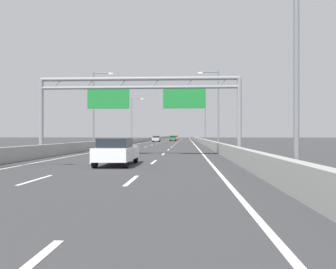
{
  "coord_description": "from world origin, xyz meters",
  "views": [
    {
      "loc": [
        3.82,
        -0.56,
        1.69
      ],
      "look_at": [
        -0.7,
        86.83,
        1.78
      ],
      "focal_mm": 38.14,
      "sensor_mm": 36.0,
      "label": 1
    }
  ],
  "objects_px": {
    "streetlamp_right_far": "(204,117)",
    "white_car": "(117,151)",
    "streetlamp_left_mid": "(95,105)",
    "streetlamp_right_mid": "(216,104)",
    "silver_car": "(156,139)",
    "black_car": "(173,138)",
    "orange_car": "(176,137)",
    "streetlamp_left_far": "(133,117)",
    "green_car": "(173,138)",
    "sign_gantry": "(141,96)",
    "streetlamp_right_near": "(290,30)"
  },
  "relations": [
    {
      "from": "streetlamp_right_near",
      "to": "streetlamp_left_mid",
      "type": "relative_size",
      "value": 1.0
    },
    {
      "from": "silver_car",
      "to": "white_car",
      "type": "xyz_separation_m",
      "value": [
        3.55,
        -67.56,
        0.03
      ]
    },
    {
      "from": "white_car",
      "to": "orange_car",
      "type": "bearing_deg",
      "value": 90.07
    },
    {
      "from": "streetlamp_right_mid",
      "to": "orange_car",
      "type": "xyz_separation_m",
      "value": [
        -7.64,
        90.47,
        -4.68
      ]
    },
    {
      "from": "sign_gantry",
      "to": "streetlamp_right_near",
      "type": "relative_size",
      "value": 1.72
    },
    {
      "from": "green_car",
      "to": "streetlamp_right_mid",
      "type": "bearing_deg",
      "value": -82.34
    },
    {
      "from": "streetlamp_right_mid",
      "to": "white_car",
      "type": "bearing_deg",
      "value": -107.25
    },
    {
      "from": "sign_gantry",
      "to": "green_car",
      "type": "bearing_deg",
      "value": 90.14
    },
    {
      "from": "streetlamp_left_mid",
      "to": "orange_car",
      "type": "relative_size",
      "value": 2.21
    },
    {
      "from": "streetlamp_left_far",
      "to": "green_car",
      "type": "xyz_separation_m",
      "value": [
        7.43,
        24.97,
        -4.65
      ]
    },
    {
      "from": "streetlamp_right_far",
      "to": "green_car",
      "type": "bearing_deg",
      "value": 106.73
    },
    {
      "from": "streetlamp_right_near",
      "to": "streetlamp_right_far",
      "type": "bearing_deg",
      "value": 90.0
    },
    {
      "from": "streetlamp_left_mid",
      "to": "orange_car",
      "type": "xyz_separation_m",
      "value": [
        7.29,
        90.47,
        -4.68
      ]
    },
    {
      "from": "white_car",
      "to": "green_car",
      "type": "distance_m",
      "value": 79.96
    },
    {
      "from": "streetlamp_right_mid",
      "to": "streetlamp_right_far",
      "type": "relative_size",
      "value": 1.0
    },
    {
      "from": "sign_gantry",
      "to": "streetlamp_right_far",
      "type": "bearing_deg",
      "value": 80.95
    },
    {
      "from": "streetlamp_right_far",
      "to": "white_car",
      "type": "xyz_separation_m",
      "value": [
        -7.5,
        -54.99,
        -4.62
      ]
    },
    {
      "from": "silver_car",
      "to": "black_car",
      "type": "xyz_separation_m",
      "value": [
        3.51,
        18.56,
        -0.04
      ]
    },
    {
      "from": "streetlamp_right_far",
      "to": "white_car",
      "type": "height_order",
      "value": "streetlamp_right_far"
    },
    {
      "from": "streetlamp_right_far",
      "to": "white_car",
      "type": "relative_size",
      "value": 2.05
    },
    {
      "from": "streetlamp_left_mid",
      "to": "white_car",
      "type": "distance_m",
      "value": 25.68
    },
    {
      "from": "streetlamp_right_near",
      "to": "streetlamp_right_mid",
      "type": "xyz_separation_m",
      "value": [
        0.0,
        30.85,
        0.0
      ]
    },
    {
      "from": "streetlamp_right_far",
      "to": "black_car",
      "type": "xyz_separation_m",
      "value": [
        -7.54,
        31.12,
        -4.68
      ]
    },
    {
      "from": "sign_gantry",
      "to": "black_car",
      "type": "distance_m",
      "value": 77.27
    },
    {
      "from": "black_car",
      "to": "silver_car",
      "type": "bearing_deg",
      "value": -100.71
    },
    {
      "from": "black_car",
      "to": "green_car",
      "type": "relative_size",
      "value": 1.06
    },
    {
      "from": "streetlamp_right_near",
      "to": "black_car",
      "type": "relative_size",
      "value": 2.1
    },
    {
      "from": "silver_car",
      "to": "green_car",
      "type": "xyz_separation_m",
      "value": [
        3.54,
        12.4,
        -0.01
      ]
    },
    {
      "from": "green_car",
      "to": "silver_car",
      "type": "bearing_deg",
      "value": -105.95
    },
    {
      "from": "green_car",
      "to": "streetlamp_left_mid",
      "type": "bearing_deg",
      "value": -97.58
    },
    {
      "from": "silver_car",
      "to": "white_car",
      "type": "height_order",
      "value": "white_car"
    },
    {
      "from": "streetlamp_left_mid",
      "to": "streetlamp_right_mid",
      "type": "relative_size",
      "value": 1.0
    },
    {
      "from": "silver_car",
      "to": "white_car",
      "type": "bearing_deg",
      "value": -86.99
    },
    {
      "from": "streetlamp_right_mid",
      "to": "orange_car",
      "type": "bearing_deg",
      "value": 94.83
    },
    {
      "from": "sign_gantry",
      "to": "orange_car",
      "type": "bearing_deg",
      "value": 90.17
    },
    {
      "from": "silver_car",
      "to": "orange_car",
      "type": "height_order",
      "value": "silver_car"
    },
    {
      "from": "streetlamp_left_mid",
      "to": "green_car",
      "type": "bearing_deg",
      "value": 82.42
    },
    {
      "from": "streetlamp_right_mid",
      "to": "black_car",
      "type": "bearing_deg",
      "value": 96.94
    },
    {
      "from": "streetlamp_right_far",
      "to": "white_car",
      "type": "bearing_deg",
      "value": -97.76
    },
    {
      "from": "streetlamp_left_far",
      "to": "silver_car",
      "type": "height_order",
      "value": "streetlamp_left_far"
    },
    {
      "from": "streetlamp_right_mid",
      "to": "black_car",
      "type": "xyz_separation_m",
      "value": [
        -7.54,
        61.97,
        -4.68
      ]
    },
    {
      "from": "white_car",
      "to": "streetlamp_left_far",
      "type": "bearing_deg",
      "value": 97.7
    },
    {
      "from": "black_car",
      "to": "orange_car",
      "type": "bearing_deg",
      "value": 90.2
    },
    {
      "from": "white_car",
      "to": "silver_car",
      "type": "bearing_deg",
      "value": 93.01
    },
    {
      "from": "streetlamp_right_near",
      "to": "black_car",
      "type": "distance_m",
      "value": 93.24
    },
    {
      "from": "streetlamp_left_far",
      "to": "green_car",
      "type": "relative_size",
      "value": 2.23
    },
    {
      "from": "silver_car",
      "to": "black_car",
      "type": "height_order",
      "value": "silver_car"
    },
    {
      "from": "streetlamp_left_far",
      "to": "orange_car",
      "type": "xyz_separation_m",
      "value": [
        7.29,
        59.62,
        -4.68
      ]
    },
    {
      "from": "sign_gantry",
      "to": "silver_car",
      "type": "bearing_deg",
      "value": 93.63
    },
    {
      "from": "sign_gantry",
      "to": "white_car",
      "type": "xyz_separation_m",
      "value": [
        -0.17,
        -8.96,
        -4.04
      ]
    }
  ]
}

